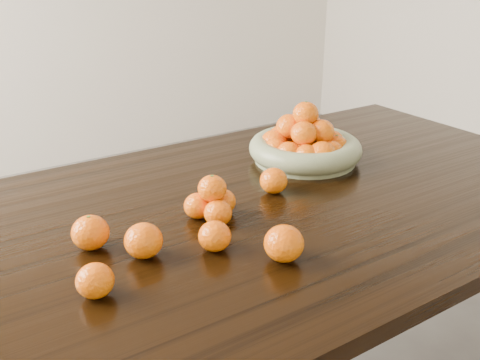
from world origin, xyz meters
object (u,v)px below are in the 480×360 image
fruit_bowl (305,145)px  orange_pyramid (212,202)px  loose_orange_0 (90,233)px  dining_table (233,242)px

fruit_bowl → orange_pyramid: size_ratio=2.66×
fruit_bowl → loose_orange_0: 0.71m
dining_table → orange_pyramid: (-0.07, -0.02, 0.13)m
orange_pyramid → loose_orange_0: orange_pyramid is taller
dining_table → orange_pyramid: size_ratio=16.24×
loose_orange_0 → dining_table: bearing=-0.5°
dining_table → loose_orange_0: loose_orange_0 is taller
dining_table → loose_orange_0: bearing=179.5°
dining_table → fruit_bowl: bearing=24.5°
dining_table → orange_pyramid: bearing=-165.5°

